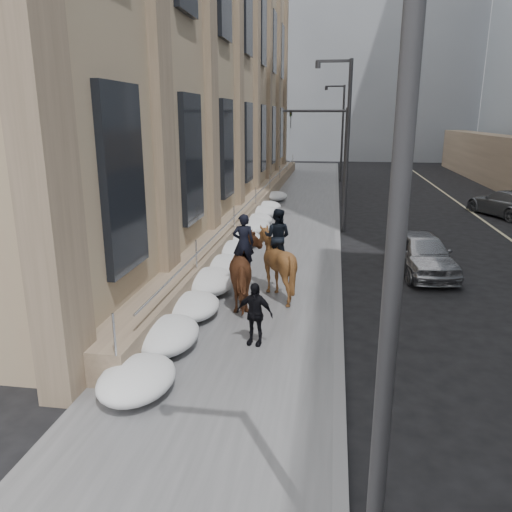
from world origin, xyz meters
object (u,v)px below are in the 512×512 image
Objects in this scene: mounted_horse_right at (276,260)px; car_silver at (422,253)px; car_grey at (507,203)px; mounted_horse_left at (248,269)px; pedestrian at (254,314)px.

car_silver is at bearing -134.90° from mounted_horse_right.
car_grey reaches higher than car_silver.
mounted_horse_right is 0.62× the size of car_silver.
mounted_horse_right reaches higher than mounted_horse_left.
mounted_horse_left is 0.61× the size of car_silver.
car_silver is (4.87, 3.45, -0.51)m from mounted_horse_right.
pedestrian reaches higher than car_silver.
car_grey is (6.47, 11.67, 0.01)m from car_silver.
mounted_horse_right is 3.51m from pedestrian.
pedestrian is (0.60, -2.60, -0.29)m from mounted_horse_left.
car_grey is at bearing -141.10° from mounted_horse_left.
mounted_horse_right is 5.99m from car_silver.
car_grey is at bearing 53.06° from car_silver.
mounted_horse_left reaches higher than pedestrian.
car_silver is 0.84× the size of car_grey.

